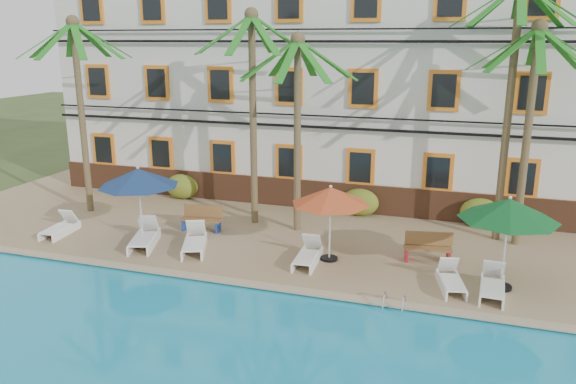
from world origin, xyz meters
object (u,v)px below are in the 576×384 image
(palm_b, at_px, (253,89))
(lounger_c, at_px, (195,242))
(umbrella_red, at_px, (330,196))
(lounger_e, at_px, (451,280))
(palm_c, at_px, (297,105))
(palm_d, at_px, (512,78))
(palm_e, at_px, (531,104))
(lounger_d, at_px, (308,255))
(palm_a, at_px, (79,89))
(umbrella_blue, at_px, (138,178))
(lounger_f, at_px, (492,285))
(bench_left, at_px, (202,218))
(lounger_a, at_px, (60,227))
(bench_right, at_px, (428,247))
(umbrella_green, at_px, (509,210))
(pool_ladder, at_px, (394,307))

(palm_b, xyz_separation_m, lounger_c, (-0.83, -3.39, -4.78))
(umbrella_red, bearing_deg, lounger_e, -15.04)
(palm_c, bearing_deg, palm_d, 9.73)
(lounger_c, bearing_deg, umbrella_red, 7.41)
(palm_d, relative_size, palm_e, 1.18)
(palm_b, distance_m, lounger_d, 6.60)
(palm_a, bearing_deg, umbrella_blue, -32.69)
(palm_d, relative_size, lounger_f, 4.86)
(lounger_f, bearing_deg, umbrella_blue, 177.14)
(palm_c, relative_size, lounger_f, 3.91)
(umbrella_blue, xyz_separation_m, lounger_d, (5.95, 0.02, -2.06))
(lounger_d, height_order, bench_left, bench_left)
(palm_d, distance_m, lounger_a, 16.48)
(palm_e, distance_m, bench_right, 5.72)
(umbrella_red, relative_size, lounger_d, 1.38)
(palm_c, height_order, umbrella_red, palm_c)
(palm_a, distance_m, bench_left, 7.13)
(umbrella_green, relative_size, lounger_d, 1.52)
(palm_a, relative_size, lounger_c, 3.74)
(palm_b, height_order, lounger_a, palm_b)
(lounger_a, distance_m, bench_left, 5.08)
(palm_d, bearing_deg, palm_e, -27.46)
(lounger_f, bearing_deg, palm_b, 155.52)
(palm_d, bearing_deg, lounger_a, -163.75)
(umbrella_blue, bearing_deg, lounger_e, -2.78)
(palm_c, distance_m, palm_e, 7.68)
(bench_left, bearing_deg, lounger_e, -14.73)
(palm_d, xyz_separation_m, pool_ladder, (-2.71, -6.38, -5.59))
(lounger_e, distance_m, lounger_f, 1.11)
(bench_left, bearing_deg, lounger_f, -13.54)
(palm_b, distance_m, pool_ladder, 9.63)
(palm_d, xyz_separation_m, lounger_e, (-1.34, -4.73, -5.33))
(palm_e, xyz_separation_m, umbrella_green, (-0.61, -3.96, -2.49))
(pool_ladder, bearing_deg, palm_a, 159.83)
(palm_e, height_order, umbrella_green, palm_e)
(palm_c, xyz_separation_m, lounger_a, (-7.98, -3.16, -4.33))
(umbrella_blue, height_order, lounger_f, umbrella_blue)
(palm_e, xyz_separation_m, bench_right, (-2.78, -2.48, -4.34))
(lounger_a, distance_m, pool_ladder, 12.43)
(umbrella_green, bearing_deg, lounger_d, 179.16)
(lounger_c, bearing_deg, umbrella_blue, 178.15)
(umbrella_red, bearing_deg, lounger_a, -176.19)
(lounger_f, bearing_deg, bench_right, 133.93)
(lounger_e, relative_size, lounger_f, 0.97)
(palm_d, distance_m, lounger_c, 11.79)
(lounger_e, bearing_deg, palm_d, 74.18)
(pool_ladder, bearing_deg, palm_d, 67.01)
(lounger_c, distance_m, lounger_f, 9.40)
(lounger_d, bearing_deg, palm_a, 165.39)
(palm_a, distance_m, lounger_e, 15.51)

